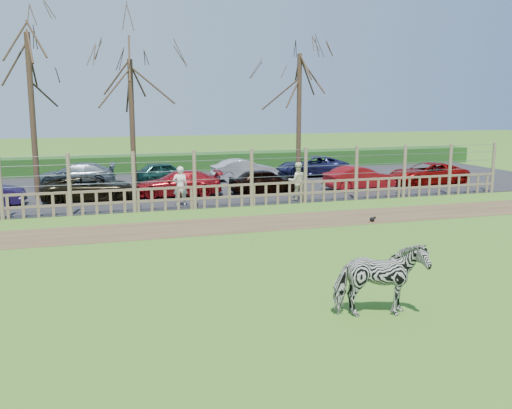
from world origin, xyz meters
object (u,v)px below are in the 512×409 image
object	(u,v)px
tree_left	(30,76)
visitor_a	(180,186)
car_3	(178,183)
car_12	(312,166)
crow	(372,219)
tree_right	(299,87)
car_4	(265,181)
car_6	(427,174)
car_11	(243,170)
visitor_b	(297,181)
tree_mid	(131,93)
car_10	(165,173)
zebra	(380,280)
car_5	(359,178)
car_2	(91,188)
car_9	(76,174)

from	to	relation	value
tree_left	visitor_a	world-z (taller)	tree_left
car_3	car_12	xyz separation A→B (m)	(8.93, 4.93, 0.00)
tree_left	crow	bearing A→B (deg)	-36.01
tree_right	car_4	distance (m)	6.27
car_4	car_6	world-z (taller)	same
car_6	car_11	size ratio (longest dim) A/B	1.19
tree_right	visitor_b	bearing A→B (deg)	-111.73
tree_mid	car_4	distance (m)	7.81
visitor_b	car_4	distance (m)	2.42
tree_left	car_3	xyz separation A→B (m)	(6.36, -1.13, -4.98)
tree_left	car_6	xyz separation A→B (m)	(19.82, -1.43, -4.98)
car_10	car_12	xyz separation A→B (m)	(8.94, 0.69, 0.00)
zebra	car_12	world-z (taller)	zebra
car_12	car_5	bearing A→B (deg)	6.34
tree_right	visitor_a	distance (m)	10.16
tree_right	car_3	distance (m)	8.89
zebra	crow	distance (m)	9.80
car_4	car_12	distance (m)	7.17
car_12	car_2	bearing A→B (deg)	-63.66
crow	car_2	distance (m)	12.57
tree_mid	car_6	xyz separation A→B (m)	(15.32, -2.43, -4.23)
tree_mid	car_10	size ratio (longest dim) A/B	1.94
zebra	car_6	size ratio (longest dim) A/B	0.44
tree_right	car_12	bearing A→B (deg)	52.07
car_4	car_9	bearing A→B (deg)	53.85
car_10	car_12	size ratio (longest dim) A/B	0.82
zebra	car_12	bearing A→B (deg)	-9.48
zebra	car_10	xyz separation A→B (m)	(-1.51, 20.78, -0.16)
tree_right	car_12	distance (m)	5.45
tree_left	car_10	xyz separation A→B (m)	(6.35, 3.11, -4.98)
tree_left	car_4	xyz separation A→B (m)	(10.55, -1.57, -4.98)
car_10	car_12	bearing A→B (deg)	-93.05
zebra	car_3	xyz separation A→B (m)	(-1.50, 16.55, -0.16)
tree_right	car_10	distance (m)	8.65
tree_right	car_12	world-z (taller)	tree_right
zebra	car_10	world-z (taller)	zebra
visitor_a	car_4	xyz separation A→B (m)	(4.54, 2.24, -0.26)
tree_right	car_6	size ratio (longest dim) A/B	1.70
zebra	car_4	distance (m)	16.32
crow	car_9	size ratio (longest dim) A/B	0.06
crow	car_3	xyz separation A→B (m)	(-6.05, 7.89, 0.54)
tree_right	car_12	xyz separation A→B (m)	(1.79, 2.30, -4.60)
visitor_b	car_11	size ratio (longest dim) A/B	0.47
car_11	car_12	bearing A→B (deg)	-88.44
car_5	car_11	bearing A→B (deg)	39.22
car_10	car_11	size ratio (longest dim) A/B	0.97
visitor_a	visitor_b	world-z (taller)	same
car_12	car_4	bearing A→B (deg)	-37.43
tree_mid	visitor_a	bearing A→B (deg)	-72.60
car_3	car_6	size ratio (longest dim) A/B	0.96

